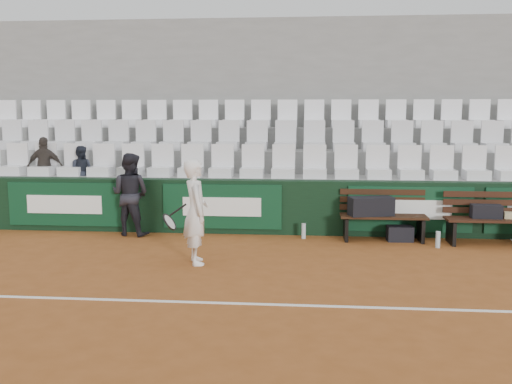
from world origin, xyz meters
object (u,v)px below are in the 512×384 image
at_px(spectator_b, 44,145).
at_px(spectator_c, 80,149).
at_px(sports_bag_ground, 400,234).
at_px(tennis_player, 196,212).
at_px(sports_bag_right, 486,211).
at_px(sports_bag_left, 371,206).
at_px(water_bottle_near, 304,231).
at_px(bench_right, 490,231).
at_px(ball_kid, 130,194).
at_px(water_bottle_far, 438,240).
at_px(bench_left, 383,228).

relative_size(spectator_b, spectator_c, 1.17).
bearing_deg(spectator_c, sports_bag_ground, 167.77).
bearing_deg(tennis_player, sports_bag_ground, 28.49).
distance_m(sports_bag_right, tennis_player, 5.00).
height_order(sports_bag_left, water_bottle_near, sports_bag_left).
relative_size(water_bottle_near, spectator_b, 0.23).
bearing_deg(bench_right, ball_kid, 178.15).
bearing_deg(sports_bag_right, ball_kid, 178.46).
bearing_deg(water_bottle_far, water_bottle_near, 167.17).
bearing_deg(spectator_c, bench_right, 168.59).
relative_size(sports_bag_right, water_bottle_near, 1.80).
xyz_separation_m(bench_right, spectator_b, (-8.36, 1.08, 1.38)).
distance_m(sports_bag_right, water_bottle_far, 1.04).
distance_m(sports_bag_ground, ball_kid, 4.90).
xyz_separation_m(sports_bag_ground, spectator_b, (-6.86, 0.96, 1.47)).
xyz_separation_m(water_bottle_near, spectator_b, (-5.18, 0.90, 1.47)).
xyz_separation_m(bench_left, spectator_b, (-6.58, 0.92, 1.38)).
bearing_deg(spectator_b, bench_right, 163.99).
relative_size(bench_left, sports_bag_right, 3.01).
xyz_separation_m(bench_left, water_bottle_near, (-1.39, 0.03, -0.09)).
bearing_deg(ball_kid, water_bottle_near, -167.22).
height_order(sports_bag_right, sports_bag_ground, sports_bag_right).
bearing_deg(sports_bag_left, water_bottle_near, 177.15).
relative_size(bench_left, ball_kid, 0.99).
height_order(ball_kid, spectator_c, spectator_c).
bearing_deg(water_bottle_far, tennis_player, -160.92).
relative_size(sports_bag_left, sports_bag_right, 1.53).
bearing_deg(sports_bag_left, spectator_b, 171.44).
bearing_deg(sports_bag_right, bench_right, -26.90).
xyz_separation_m(sports_bag_right, water_bottle_far, (-0.87, -0.37, -0.43)).
xyz_separation_m(ball_kid, spectator_b, (-2.01, 0.87, 0.85)).
xyz_separation_m(water_bottle_far, spectator_c, (-6.68, 1.41, 1.38)).
height_order(ball_kid, spectator_b, spectator_b).
bearing_deg(bench_left, spectator_b, 172.00).
bearing_deg(water_bottle_far, spectator_b, 169.25).
bearing_deg(spectator_c, spectator_b, -3.37).
height_order(water_bottle_near, ball_kid, ball_kid).
xyz_separation_m(sports_bag_left, sports_bag_ground, (0.51, 0.00, -0.48)).
relative_size(sports_bag_right, ball_kid, 0.33).
bearing_deg(spectator_c, sports_bag_right, 168.79).
distance_m(bench_right, tennis_player, 5.08).
xyz_separation_m(sports_bag_left, water_bottle_far, (1.06, -0.45, -0.47)).
relative_size(tennis_player, ball_kid, 1.04).
bearing_deg(sports_bag_right, spectator_b, 172.85).
xyz_separation_m(bench_left, sports_bag_ground, (0.29, -0.03, -0.09)).
bearing_deg(sports_bag_left, bench_right, -3.41).
distance_m(sports_bag_left, water_bottle_near, 1.27).
height_order(bench_right, ball_kid, ball_kid).
xyz_separation_m(tennis_player, ball_kid, (-1.58, 1.86, -0.03)).
xyz_separation_m(sports_bag_ground, spectator_c, (-6.13, 0.96, 1.38)).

